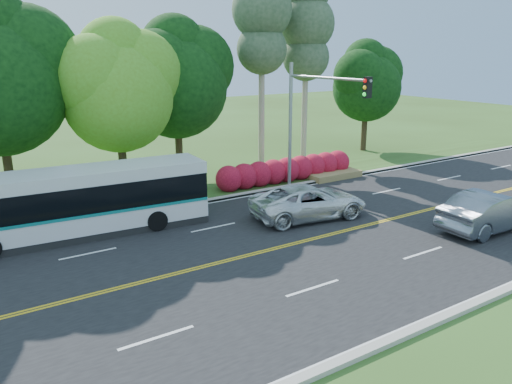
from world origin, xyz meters
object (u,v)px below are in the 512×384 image
traffic_signal (312,109)px  suv (309,202)px  sedan (491,211)px  transit_bus (77,203)px

traffic_signal → suv: size_ratio=1.26×
traffic_signal → sedan: size_ratio=1.34×
sedan → suv: 7.95m
traffic_signal → sedan: (3.06, -8.72, -3.79)m
traffic_signal → suv: (-2.55, -3.10, -3.88)m
transit_bus → suv: 10.28m
sedan → suv: sedan is taller
traffic_signal → suv: traffic_signal is taller
traffic_signal → transit_bus: size_ratio=0.64×
transit_bus → sedan: size_ratio=2.11×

